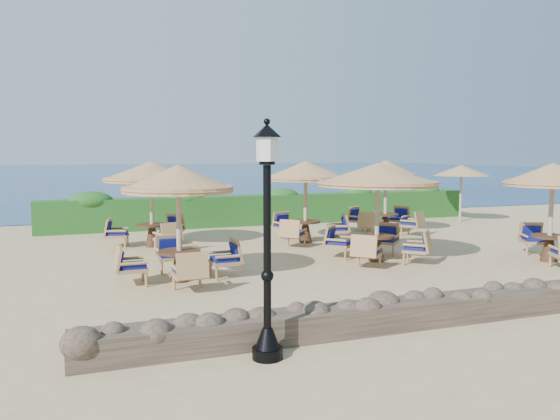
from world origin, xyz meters
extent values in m
plane|color=tan|center=(0.00, 0.00, 0.00)|extent=(120.00, 120.00, 0.00)
plane|color=navy|center=(0.00, 70.00, 0.00)|extent=(160.00, 160.00, 0.00)
cube|color=#174917|center=(0.00, 7.20, 0.60)|extent=(18.00, 0.90, 1.20)
cube|color=brown|center=(0.00, -6.20, 0.22)|extent=(15.00, 0.65, 0.44)
cylinder|color=black|center=(-4.80, -6.80, 0.08)|extent=(0.44, 0.44, 0.16)
cone|color=black|center=(-4.80, -6.80, 0.30)|extent=(0.36, 0.36, 0.30)
cylinder|color=black|center=(-4.80, -6.80, 1.55)|extent=(0.11, 0.11, 2.40)
cylinder|color=silver|center=(-4.80, -6.80, 2.98)|extent=(0.30, 0.30, 0.36)
cone|color=black|center=(-4.80, -6.80, 3.22)|extent=(0.40, 0.40, 0.18)
cylinder|color=tan|center=(7.80, 5.20, 1.10)|extent=(0.10, 0.10, 2.20)
cone|color=#96693E|center=(7.80, 5.20, 2.18)|extent=(2.30, 2.30, 0.45)
cylinder|color=tan|center=(-5.21, -1.67, 1.20)|extent=(0.12, 0.12, 2.40)
cone|color=#96693E|center=(-5.21, -1.67, 2.38)|extent=(2.52, 2.52, 0.55)
cylinder|color=#96693E|center=(-5.21, -1.67, 2.10)|extent=(2.47, 2.47, 0.14)
cylinder|color=#412717|center=(-5.21, -1.67, 0.68)|extent=(0.96, 0.96, 0.06)
cone|color=#412717|center=(-5.21, -1.67, 0.33)|extent=(0.44, 0.44, 0.64)
cylinder|color=tan|center=(0.19, -1.11, 1.20)|extent=(0.12, 0.12, 2.40)
cone|color=#96693E|center=(0.19, -1.11, 2.38)|extent=(3.25, 3.25, 0.55)
cylinder|color=#96693E|center=(0.19, -1.11, 2.10)|extent=(3.18, 3.18, 0.14)
cylinder|color=#412717|center=(0.19, -1.11, 0.68)|extent=(0.96, 0.96, 0.06)
cone|color=#412717|center=(0.19, -1.11, 0.33)|extent=(0.44, 0.44, 0.64)
cylinder|color=tan|center=(4.56, -2.70, 1.20)|extent=(0.12, 0.12, 2.40)
cone|color=#96693E|center=(4.56, -2.70, 2.38)|extent=(2.53, 2.53, 0.55)
cylinder|color=#96693E|center=(4.56, -2.70, 2.10)|extent=(2.48, 2.48, 0.14)
cylinder|color=#412717|center=(4.56, -2.70, 0.68)|extent=(0.96, 0.96, 0.06)
cone|color=#412717|center=(4.56, -2.70, 0.33)|extent=(0.44, 0.44, 0.64)
cylinder|color=tan|center=(-5.26, 3.27, 1.20)|extent=(0.12, 0.12, 2.40)
cone|color=#96693E|center=(-5.26, 3.27, 2.38)|extent=(2.89, 2.89, 0.55)
cylinder|color=#96693E|center=(-5.26, 3.27, 2.10)|extent=(2.83, 2.83, 0.14)
cylinder|color=#412717|center=(-5.26, 3.27, 0.68)|extent=(0.96, 0.96, 0.06)
cone|color=#412717|center=(-5.26, 3.27, 0.33)|extent=(0.44, 0.44, 0.64)
cylinder|color=tan|center=(-0.45, 2.40, 1.20)|extent=(0.12, 0.12, 2.40)
cone|color=#96693E|center=(-0.45, 2.40, 2.38)|extent=(2.71, 2.71, 0.55)
cylinder|color=#96693E|center=(-0.45, 2.40, 2.10)|extent=(2.66, 2.66, 0.14)
cylinder|color=#412717|center=(-0.45, 2.40, 0.68)|extent=(0.96, 0.96, 0.06)
cone|color=#412717|center=(-0.45, 2.40, 0.33)|extent=(0.44, 0.44, 0.64)
cylinder|color=tan|center=(3.09, 3.37, 1.20)|extent=(0.12, 0.12, 2.40)
cone|color=#96693E|center=(3.09, 3.37, 2.38)|extent=(2.24, 2.24, 0.55)
cylinder|color=#96693E|center=(3.09, 3.37, 2.10)|extent=(2.20, 2.20, 0.14)
cylinder|color=#412717|center=(3.09, 3.37, 0.68)|extent=(0.96, 0.96, 0.06)
cone|color=#412717|center=(3.09, 3.37, 0.33)|extent=(0.44, 0.44, 0.64)
camera|label=1|loc=(-7.15, -13.93, 2.92)|focal=35.00mm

